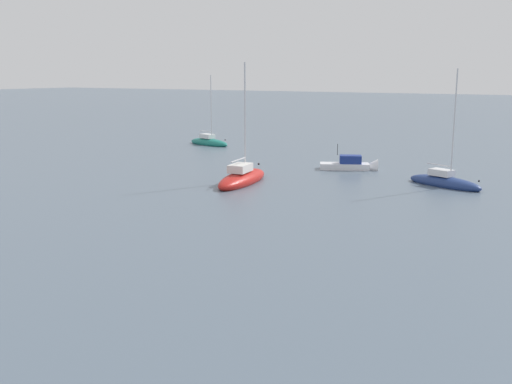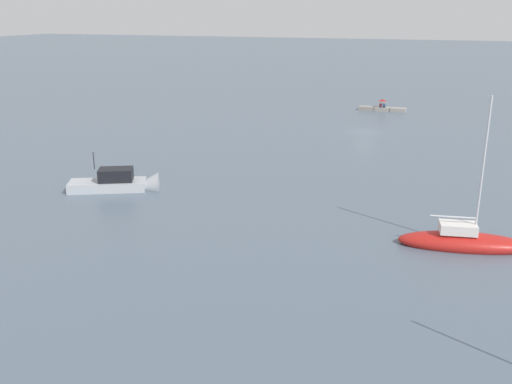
% 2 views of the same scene
% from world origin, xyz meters
% --- Properties ---
extents(ground_plane, '(500.00, 500.00, 0.00)m').
position_xyz_m(ground_plane, '(0.00, 0.00, 0.00)').
color(ground_plane, slate).
extents(seawall_pier, '(7.30, 1.46, 0.60)m').
position_xyz_m(seawall_pier, '(0.00, -17.42, 0.30)').
color(seawall_pier, gray).
rests_on(seawall_pier, ground_plane).
extents(person_seated_blue_left, '(0.48, 0.66, 0.73)m').
position_xyz_m(person_seated_blue_left, '(-0.25, -17.37, 0.86)').
color(person_seated_blue_left, '#1E2333').
rests_on(person_seated_blue_left, seawall_pier).
extents(person_seated_maroon_right, '(0.48, 0.66, 0.73)m').
position_xyz_m(person_seated_maroon_right, '(0.31, -17.30, 0.86)').
color(person_seated_maroon_right, '#1E2333').
rests_on(person_seated_maroon_right, seawall_pier).
extents(umbrella_open_red, '(1.33, 1.33, 1.29)m').
position_xyz_m(umbrella_open_red, '(0.04, -17.38, 1.72)').
color(umbrella_open_red, black).
rests_on(umbrella_open_red, seawall_pier).
extents(sailboat_red_far, '(8.89, 3.82, 10.75)m').
position_xyz_m(sailboat_red_far, '(-12.45, 36.33, 0.42)').
color(sailboat_red_far, red).
rests_on(sailboat_red_far, ground_plane).
extents(motorboat_grey_mid, '(8.15, 5.54, 4.42)m').
position_xyz_m(motorboat_grey_mid, '(16.42, 32.58, 0.47)').
color(motorboat_grey_mid, '#ADB2B7').
rests_on(motorboat_grey_mid, ground_plane).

